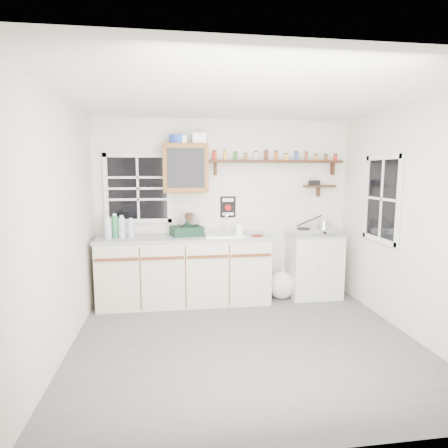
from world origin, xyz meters
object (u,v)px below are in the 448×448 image
(main_cabinet, at_px, (185,269))
(hotplate, at_px, (314,231))
(dish_rack, at_px, (188,228))
(spice_shelf, at_px, (275,161))
(right_cabinet, at_px, (313,265))
(upper_cabinet, at_px, (186,168))

(main_cabinet, bearing_deg, hotplate, 0.17)
(dish_rack, bearing_deg, spice_shelf, -7.58)
(main_cabinet, bearing_deg, right_cabinet, 0.79)
(main_cabinet, relative_size, spice_shelf, 1.21)
(main_cabinet, xyz_separation_m, upper_cabinet, (0.03, 0.14, 1.36))
(spice_shelf, xyz_separation_m, hotplate, (0.52, -0.21, -0.98))
(upper_cabinet, bearing_deg, dish_rack, -78.67)
(hotplate, bearing_deg, spice_shelf, 151.34)
(spice_shelf, bearing_deg, upper_cabinet, -176.86)
(spice_shelf, distance_m, hotplate, 1.13)
(spice_shelf, bearing_deg, right_cabinet, -19.19)
(main_cabinet, height_order, spice_shelf, spice_shelf)
(right_cabinet, xyz_separation_m, spice_shelf, (-0.54, 0.19, 1.48))
(main_cabinet, height_order, right_cabinet, main_cabinet)
(main_cabinet, height_order, hotplate, hotplate)
(main_cabinet, xyz_separation_m, dish_rack, (0.05, 0.07, 0.56))
(dish_rack, bearing_deg, upper_cabinet, 87.01)
(right_cabinet, relative_size, hotplate, 1.47)
(right_cabinet, height_order, spice_shelf, spice_shelf)
(spice_shelf, relative_size, hotplate, 3.08)
(spice_shelf, bearing_deg, hotplate, -21.80)
(upper_cabinet, height_order, spice_shelf, upper_cabinet)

